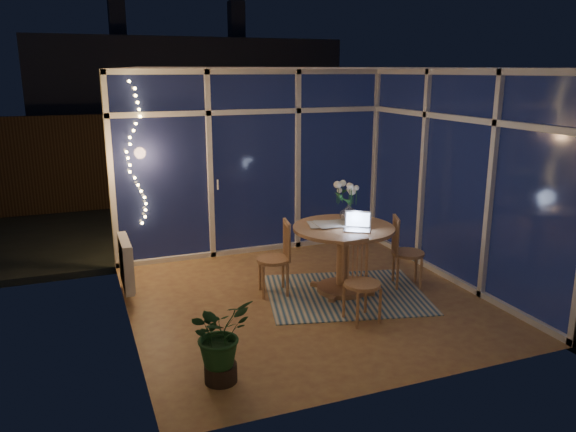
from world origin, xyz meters
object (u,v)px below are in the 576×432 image
object	(u,v)px
chair_right	(408,251)
chair_front	(362,282)
chair_left	(273,258)
flower_vase	(349,213)
laptop	(357,221)
dining_table	(343,259)
potted_plant	(220,341)

from	to	relation	value
chair_right	chair_front	size ratio (longest dim) A/B	1.03
chair_left	flower_vase	distance (m)	1.06
chair_right	laptop	distance (m)	0.89
dining_table	potted_plant	bearing A→B (deg)	-142.51
chair_right	chair_front	xyz separation A→B (m)	(-0.99, -0.68, -0.01)
chair_front	potted_plant	bearing A→B (deg)	-163.42
flower_vase	chair_front	bearing A→B (deg)	-108.61
dining_table	chair_front	world-z (taller)	chair_front
chair_front	laptop	bearing A→B (deg)	64.22
chair_front	laptop	distance (m)	0.81
laptop	flower_vase	distance (m)	0.40
chair_right	potted_plant	bearing A→B (deg)	137.62
chair_front	laptop	xyz separation A→B (m)	(0.24, 0.60, 0.49)
chair_right	flower_vase	distance (m)	0.87
laptop	flower_vase	size ratio (longest dim) A/B	1.44
chair_right	chair_front	bearing A→B (deg)	145.94
chair_right	laptop	bearing A→B (deg)	117.69
dining_table	chair_right	world-z (taller)	chair_right
chair_front	potted_plant	world-z (taller)	chair_front
chair_left	potted_plant	distance (m)	2.00
dining_table	chair_front	distance (m)	0.83
flower_vase	dining_table	bearing A→B (deg)	-130.36
chair_left	flower_vase	bearing A→B (deg)	96.96
chair_left	laptop	world-z (taller)	laptop
chair_left	chair_right	distance (m)	1.65
chair_front	potted_plant	distance (m)	1.81
chair_right	flower_vase	world-z (taller)	flower_vase
chair_left	chair_right	world-z (taller)	chair_left
potted_plant	chair_left	bearing A→B (deg)	57.12
chair_left	chair_right	xyz separation A→B (m)	(1.61, -0.37, -0.00)
dining_table	potted_plant	size ratio (longest dim) A/B	1.57
chair_right	potted_plant	size ratio (longest dim) A/B	1.18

